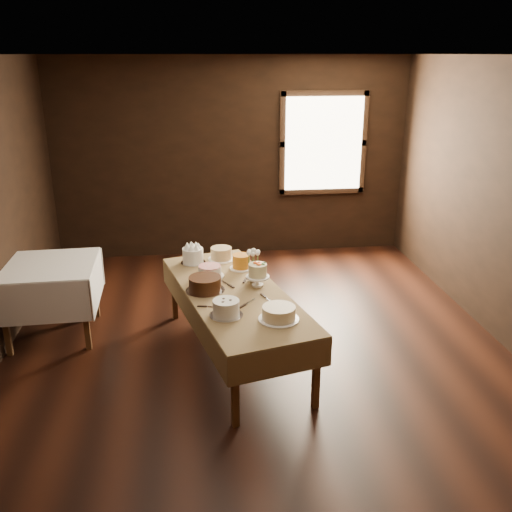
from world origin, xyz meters
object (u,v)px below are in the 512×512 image
Objects in this scene: display_table at (234,296)px; cake_caramel at (241,262)px; cake_server_c at (225,283)px; cake_server_d at (247,277)px; flower_vase at (253,275)px; cake_server_e at (216,307)px; cake_lattice at (210,272)px; cake_swirl at (226,309)px; cake_server_b at (270,301)px; cake_meringue at (193,256)px; cake_chocolate at (205,284)px; cake_server_a at (250,302)px; side_table at (49,273)px; cake_speckled at (221,254)px; cake_flowers at (258,276)px; cake_cream at (279,314)px.

display_table is 9.81× the size of cake_caramel.
cake_server_d is (0.23, 0.12, 0.00)m from cake_server_c.
cake_caramel reaches higher than cake_server_d.
flower_vase reaches higher than display_table.
cake_server_c is 1.00× the size of cake_server_e.
cake_caramel is 2.07× the size of flower_vase.
cake_lattice is 1.10× the size of cake_swirl.
cake_lattice is at bearing 158.76° from flower_vase.
cake_server_b is 1.00× the size of cake_server_c.
cake_server_b is at bearing -39.99° from display_table.
cake_meringue is at bearing 135.83° from flower_vase.
cake_chocolate is 0.65m from cake_server_b.
cake_server_c is 0.56m from cake_server_e.
side_table is at bearing 104.61° from cake_server_a.
cake_caramel is at bearing 39.99° from cake_server_a.
cake_server_e is (-0.49, -0.07, 0.00)m from cake_server_b.
flower_vase is at bearing 169.42° from cake_server_b.
cake_lattice is at bearing -9.69° from side_table.
display_table is 8.70× the size of cake_meringue.
cake_caramel is 1.01× the size of cake_server_c.
cake_lattice is (1.63, -0.28, 0.04)m from side_table.
cake_speckled is 1.23× the size of cake_server_b.
cake_flowers is at bearing 55.48° from cake_server_e.
cake_caramel is (0.33, 0.18, 0.02)m from cake_lattice.
cake_cream is at bearing -31.31° from side_table.
cake_speckled is 1.23× the size of cake_server_d.
cake_server_b is (0.41, 0.26, -0.07)m from cake_swirl.
cake_cream is at bearing -18.00° from cake_server_b.
cake_caramel is at bearing 99.31° from cake_cream.
cake_cream is 1.65× the size of cake_server_c.
cake_server_d is at bearing -91.56° from cake_server_c.
cake_meringue reaches higher than cake_server_c.
side_table is at bearing 148.69° from cake_cream.
cake_lattice is 0.36m from cake_chocolate.
cake_speckled is 0.79× the size of cake_chocolate.
cake_server_b is (0.51, -0.66, -0.05)m from cake_lattice.
cake_meringue reaches higher than cake_cream.
flower_vase is (0.58, -0.57, -0.02)m from cake_meringue.
cake_chocolate is (-0.20, -0.84, 0.00)m from cake_speckled.
cake_cream is 0.39m from cake_server_b.
cake_speckled is 1.15m from cake_server_a.
cake_caramel reaches higher than side_table.
cake_cream is at bearing -21.03° from cake_server_e.
cake_server_a is 0.59m from cake_server_d.
cake_caramel reaches higher than cake_server_c.
cake_speckled is (-0.07, 0.88, 0.12)m from display_table.
cake_lattice is 0.38m from cake_server_d.
cake_server_e is (0.02, -0.73, -0.05)m from cake_lattice.
cake_swirl is at bearing 148.03° from cake_server_c.
cake_server_e is (-0.31, -0.91, -0.07)m from cake_caramel.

